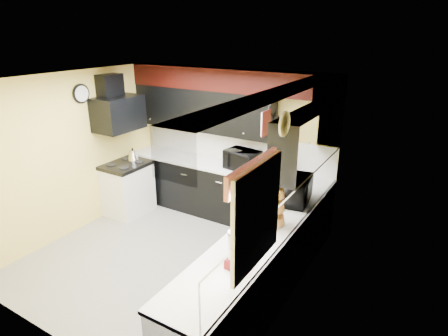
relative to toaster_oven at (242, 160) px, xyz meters
The scene contains 35 objects.
ground 1.89m from the toaster_oven, 103.10° to the right, with size 3.60×3.60×0.00m, color gray.
wall_back 0.49m from the toaster_oven, 139.46° to the left, with size 3.60×0.06×2.50m, color #E0C666.
wall_right 2.09m from the toaster_oven, 45.98° to the right, with size 0.06×3.60×2.50m, color #E0C666.
wall_left 2.63m from the toaster_oven, 145.07° to the right, with size 0.06×3.60×2.50m, color #E0C666.
ceiling 2.09m from the toaster_oven, 103.10° to the right, with size 3.60×3.60×0.06m, color white.
cab_back 0.73m from the toaster_oven, behind, with size 3.60×0.60×0.90m, color black.
cab_right 2.23m from the toaster_oven, 57.43° to the right, with size 0.60×3.00×0.90m, color black.
counter_back 0.39m from the toaster_oven, behind, with size 3.62×0.64×0.04m, color white.
counter_right 2.14m from the toaster_oven, 57.43° to the right, with size 0.64×3.02×0.04m, color white.
splash_back 0.46m from the toaster_oven, 140.42° to the left, with size 3.60×0.02×0.50m, color white.
splash_right 2.08m from the toaster_oven, 46.18° to the right, with size 0.02×3.60×0.50m, color white.
upper_back 1.11m from the toaster_oven, behind, with size 2.60×0.35×0.70m, color black.
upper_right 1.58m from the toaster_oven, 25.23° to the right, with size 0.35×1.80×0.70m, color black.
soffit_back 1.29m from the toaster_oven, 161.21° to the left, with size 3.60×0.36×0.35m, color black.
soffit_right 2.44m from the toaster_oven, 52.92° to the right, with size 0.36×3.24×0.35m, color black.
stove 2.10m from the toaster_oven, 157.90° to the right, with size 0.60×0.75×0.86m, color white.
cooktop 2.01m from the toaster_oven, 157.90° to the right, with size 0.62×0.77×0.06m, color black.
hood 2.15m from the toaster_oven, 158.42° to the right, with size 0.50×0.78×0.55m, color black.
hood_duct 2.43m from the toaster_oven, 159.69° to the right, with size 0.24×0.40×0.40m, color black.
window 2.83m from the toaster_oven, 59.13° to the right, with size 0.03×0.86×0.96m, color white, non-canonical shape.
valance 2.90m from the toaster_oven, 60.10° to the right, with size 0.04×0.88×0.20m, color red.
pan_top 1.02m from the toaster_oven, ahead, with size 0.03×0.22×0.40m, color black, non-canonical shape.
pan_mid 0.81m from the toaster_oven, ahead, with size 0.03×0.28×0.46m, color black, non-canonical shape.
pan_low 0.80m from the toaster_oven, 20.81° to the left, with size 0.03×0.24×0.42m, color black, non-canonical shape.
cut_board 0.88m from the toaster_oven, 22.71° to the right, with size 0.03×0.26×0.35m, color white.
baskets 1.87m from the toaster_oven, 51.11° to the right, with size 0.27×0.27×0.50m, color brown, non-canonical shape.
clock 2.68m from the toaster_oven, 149.45° to the right, with size 0.03×0.30×0.30m, color black, non-canonical shape.
deco_plate 2.60m from the toaster_oven, 52.50° to the right, with size 0.03×0.24×0.24m, color white, non-canonical shape.
toaster_oven is the anchor object (origin of this frame).
microwave 1.37m from the toaster_oven, 32.17° to the right, with size 0.59×0.40×0.33m, color black.
utensil_crock 0.75m from the toaster_oven, ahead, with size 0.17×0.17×0.18m, color white.
knife_block 0.68m from the toaster_oven, ahead, with size 0.10×0.14×0.22m, color black.
kettle 1.95m from the toaster_oven, 163.87° to the right, with size 0.19×0.19×0.17m, color #B2B2B7, non-canonical shape.
dispenser_a 2.70m from the toaster_oven, 63.35° to the right, with size 0.13×0.13×0.36m, color #6E000C, non-canonical shape.
dispenser_b 2.61m from the toaster_oven, 62.19° to the right, with size 0.16×0.16×0.42m, color #74000C, non-canonical shape.
Camera 1 is at (3.03, -3.53, 3.07)m, focal length 30.00 mm.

